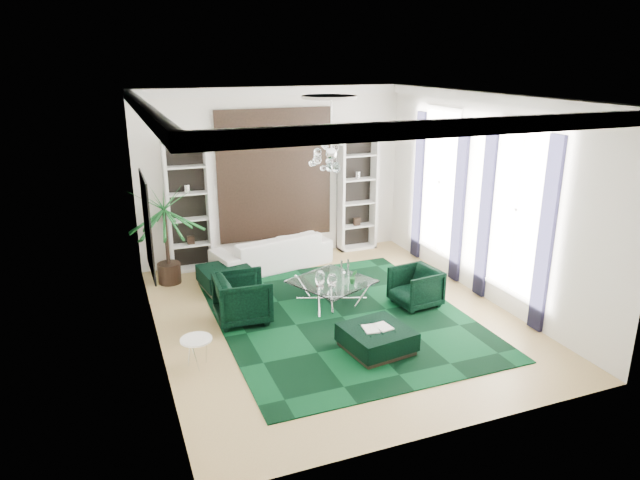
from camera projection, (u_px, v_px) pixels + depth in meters
name	position (u px, v px, depth m)	size (l,w,h in m)	color
floor	(335.00, 317.00, 10.10)	(6.00, 7.00, 0.02)	tan
ceiling	(337.00, 96.00, 8.92)	(6.00, 7.00, 0.02)	white
wall_back	(274.00, 175.00, 12.62)	(6.00, 0.02, 3.80)	white
wall_front	(456.00, 290.00, 6.40)	(6.00, 0.02, 3.80)	white
wall_left	(149.00, 233.00, 8.47)	(0.02, 7.00, 3.80)	white
wall_right	(485.00, 198.00, 10.55)	(0.02, 7.00, 3.80)	white
crown_molding	(336.00, 103.00, 8.95)	(6.00, 7.00, 0.18)	white
ceiling_medallion	(329.00, 97.00, 9.20)	(0.90, 0.90, 0.05)	white
tapestry	(275.00, 175.00, 12.57)	(2.50, 0.06, 2.80)	black
shelving_left	(188.00, 207.00, 11.92)	(0.90, 0.38, 2.80)	white
shelving_right	(357.00, 191.00, 13.27)	(0.90, 0.38, 2.80)	white
painting	(148.00, 225.00, 9.03)	(0.04, 1.30, 1.60)	black
window_near	(517.00, 210.00, 9.74)	(0.03, 1.10, 2.90)	white
curtain_near_a	(546.00, 237.00, 9.12)	(0.07, 0.30, 3.25)	black
curtain_near_b	(486.00, 213.00, 10.50)	(0.07, 0.30, 3.25)	black
window_far	(440.00, 182.00, 11.87)	(0.03, 1.10, 2.90)	white
curtain_far_a	(459.00, 202.00, 11.24)	(0.07, 0.30, 3.25)	black
curtain_far_b	(418.00, 186.00, 12.63)	(0.07, 0.30, 3.25)	black
rug	(342.00, 317.00, 10.06)	(4.20, 5.00, 0.02)	black
sofa	(272.00, 251.00, 12.36)	(2.55, 1.00, 0.74)	white
armchair_left	(243.00, 298.00, 9.82)	(0.89, 0.92, 0.84)	black
armchair_right	(415.00, 287.00, 10.46)	(0.77, 0.79, 0.72)	black
coffee_table	(332.00, 292.00, 10.63)	(1.26, 1.26, 0.43)	white
ottoman_side	(226.00, 278.00, 11.29)	(0.95, 0.95, 0.42)	black
ottoman_front	(376.00, 340.00, 8.88)	(0.96, 0.96, 0.38)	black
book	(377.00, 327.00, 8.82)	(0.45, 0.30, 0.03)	white
side_table	(197.00, 353.00, 8.41)	(0.47, 0.47, 0.45)	white
palm	(165.00, 223.00, 11.23)	(1.57, 1.57, 2.51)	#165E24
chandelier	(331.00, 154.00, 9.49)	(0.80, 0.80, 0.72)	white
table_plant	(353.00, 277.00, 10.40)	(0.15, 0.12, 0.26)	#165E24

